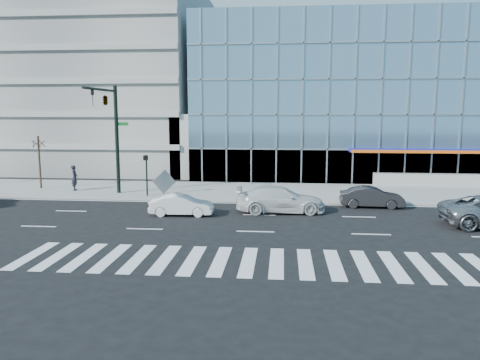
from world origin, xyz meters
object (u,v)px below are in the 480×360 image
object	(u,v)px
pedestrian	(75,178)
white_sedan	(182,205)
tilted_panel	(164,182)
ped_signal_post	(146,169)
white_suv	(280,200)
traffic_signal	(109,113)
dark_sedan	(372,197)
street_tree_near	(38,143)

from	to	relation	value
pedestrian	white_sedan	bearing A→B (deg)	-141.55
tilted_panel	pedestrian	bearing A→B (deg)	141.49
ped_signal_post	white_suv	distance (m)	10.65
tilted_panel	ped_signal_post	bearing A→B (deg)	-170.57
white_sedan	ped_signal_post	bearing A→B (deg)	31.98
traffic_signal	white_suv	world-z (taller)	traffic_signal
pedestrian	tilted_panel	xyz separation A→B (m)	(7.34, -0.81, -0.07)
white_suv	dark_sedan	xyz separation A→B (m)	(6.00, 2.09, -0.13)
ped_signal_post	traffic_signal	bearing A→B (deg)	-171.48
ped_signal_post	street_tree_near	distance (m)	9.97
pedestrian	dark_sedan	bearing A→B (deg)	-115.46
white_suv	dark_sedan	world-z (taller)	white_suv
white_suv	white_sedan	bearing A→B (deg)	97.81
traffic_signal	white_suv	distance (m)	13.88
traffic_signal	ped_signal_post	distance (m)	4.75
white_suv	dark_sedan	size ratio (longest dim) A/B	1.35
ped_signal_post	dark_sedan	world-z (taller)	ped_signal_post
street_tree_near	tilted_panel	size ratio (longest dim) A/B	3.25
street_tree_near	white_sedan	world-z (taller)	street_tree_near
street_tree_near	tilted_panel	world-z (taller)	street_tree_near
traffic_signal	dark_sedan	size ratio (longest dim) A/B	1.94
traffic_signal	tilted_panel	size ratio (longest dim) A/B	6.15
ped_signal_post	white_suv	world-z (taller)	ped_signal_post
dark_sedan	pedestrian	size ratio (longest dim) A/B	2.08
white_sedan	dark_sedan	world-z (taller)	dark_sedan
white_suv	ped_signal_post	bearing A→B (deg)	62.16
white_suv	white_sedan	distance (m)	6.17
traffic_signal	tilted_panel	xyz separation A→B (m)	(3.56, 1.32, -5.10)
white_suv	street_tree_near	bearing A→B (deg)	65.71
white_suv	tilted_panel	bearing A→B (deg)	54.86
street_tree_near	tilted_panel	xyz separation A→B (m)	(10.56, -1.62, -2.71)
traffic_signal	ped_signal_post	bearing A→B (deg)	8.52
street_tree_near	white_suv	bearing A→B (deg)	-18.88
traffic_signal	street_tree_near	distance (m)	7.96
white_sedan	tilted_panel	distance (m)	6.95
traffic_signal	pedestrian	world-z (taller)	traffic_signal
pedestrian	ped_signal_post	bearing A→B (deg)	-121.56
tilted_panel	dark_sedan	bearing A→B (deg)	-43.27
ped_signal_post	white_sedan	world-z (taller)	ped_signal_post
tilted_panel	white_suv	bearing A→B (deg)	-61.91
ped_signal_post	tilted_panel	xyz separation A→B (m)	(1.06, 0.94, -1.08)
ped_signal_post	street_tree_near	xyz separation A→B (m)	(-9.50, 2.56, 1.64)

